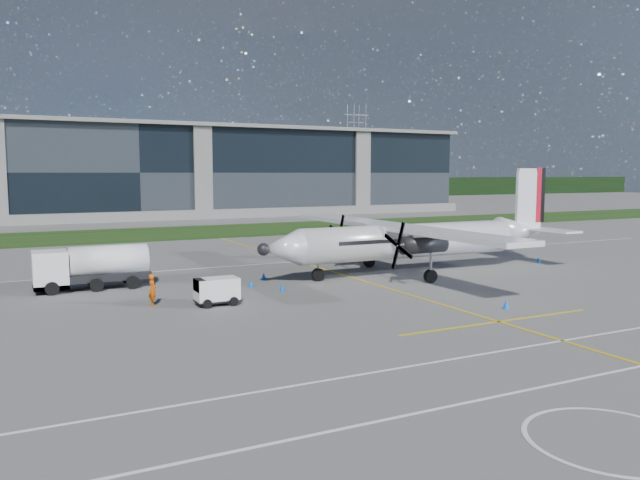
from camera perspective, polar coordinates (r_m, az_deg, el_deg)
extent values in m
plane|color=#585553|center=(72.17, -11.53, 0.11)|extent=(400.00, 400.00, 0.00)
cube|color=#17350E|center=(79.88, -13.04, 0.66)|extent=(400.00, 18.00, 0.04)
cube|color=black|center=(110.89, -17.10, 5.90)|extent=(120.00, 20.00, 15.00)
cube|color=black|center=(170.38, -20.48, 4.25)|extent=(400.00, 6.00, 6.00)
cube|color=yellow|center=(45.53, 2.23, -3.24)|extent=(0.20, 70.00, 0.01)
cube|color=white|center=(25.33, 23.49, -11.40)|extent=(90.00, 0.15, 0.01)
imported|color=#F25907|center=(36.38, -15.07, -4.21)|extent=(0.68, 0.89, 2.04)
cone|color=blue|center=(39.59, -3.45, -4.31)|extent=(0.36, 0.36, 0.50)
cone|color=blue|center=(35.90, 16.65, -5.64)|extent=(0.36, 0.36, 0.50)
cone|color=blue|center=(58.01, -0.28, -0.97)|extent=(0.36, 0.36, 0.50)
cone|color=blue|center=(54.74, 19.34, -1.74)|extent=(0.36, 0.36, 0.50)
cone|color=blue|center=(41.16, -6.32, -3.93)|extent=(0.36, 0.36, 0.50)
cone|color=blue|center=(43.80, -5.18, -3.31)|extent=(0.36, 0.36, 0.50)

